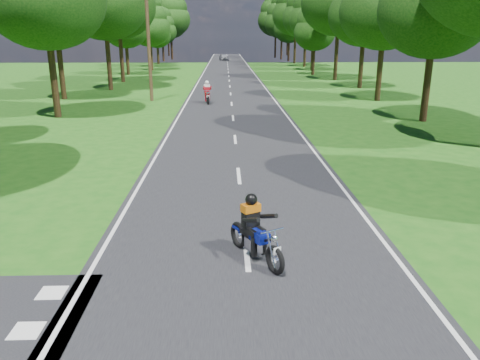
{
  "coord_description": "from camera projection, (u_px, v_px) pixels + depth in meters",
  "views": [
    {
      "loc": [
        -0.45,
        -7.7,
        4.73
      ],
      "look_at": [
        -0.08,
        4.0,
        1.1
      ],
      "focal_mm": 35.0,
      "sensor_mm": 36.0,
      "label": 1
    }
  ],
  "objects": [
    {
      "name": "ground",
      "position": [
        251.0,
        299.0,
        8.77
      ],
      "size": [
        160.0,
        160.0,
        0.0
      ],
      "primitive_type": "plane",
      "color": "#194F12",
      "rests_on": "ground"
    },
    {
      "name": "main_road",
      "position": [
        229.0,
        76.0,
        56.5
      ],
      "size": [
        7.0,
        140.0,
        0.02
      ],
      "primitive_type": "cube",
      "color": "black",
      "rests_on": "ground"
    },
    {
      "name": "road_markings",
      "position": [
        228.0,
        77.0,
        54.7
      ],
      "size": [
        7.4,
        140.0,
        0.01
      ],
      "color": "silver",
      "rests_on": "main_road"
    },
    {
      "name": "treeline",
      "position": [
        238.0,
        8.0,
        63.71
      ],
      "size": [
        40.0,
        115.35,
        14.78
      ],
      "color": "black",
      "rests_on": "ground"
    },
    {
      "name": "telegraph_pole",
      "position": [
        149.0,
        45.0,
        34.11
      ],
      "size": [
        1.2,
        0.26,
        8.0
      ],
      "color": "#382616",
      "rests_on": "ground"
    },
    {
      "name": "rider_near_blue",
      "position": [
        256.0,
        228.0,
        10.06
      ],
      "size": [
        1.38,
        1.84,
        1.48
      ],
      "primitive_type": null,
      "rotation": [
        0.0,
        0.0,
        0.51
      ],
      "color": "navy",
      "rests_on": "main_road"
    },
    {
      "name": "rider_far_red",
      "position": [
        207.0,
        92.0,
        33.68
      ],
      "size": [
        0.83,
        1.97,
        1.6
      ],
      "primitive_type": null,
      "rotation": [
        0.0,
        0.0,
        0.1
      ],
      "color": "#9E100C",
      "rests_on": "main_road"
    },
    {
      "name": "distant_car",
      "position": [
        224.0,
        57.0,
        91.69
      ],
      "size": [
        2.11,
        3.91,
        1.26
      ],
      "primitive_type": "imported",
      "rotation": [
        0.0,
        0.0,
        0.17
      ],
      "color": "#A8AAAF",
      "rests_on": "main_road"
    }
  ]
}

